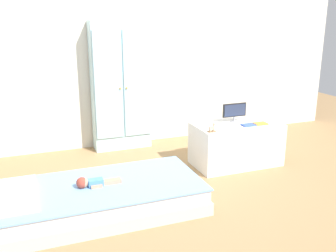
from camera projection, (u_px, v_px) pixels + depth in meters
ground_plane at (167, 190)px, 3.83m from camera, size 10.00×10.00×0.02m
back_wall at (123, 42)px, 4.87m from camera, size 6.40×0.05×2.70m
bed at (102, 198)px, 3.37m from camera, size 1.77×0.87×0.25m
pillow at (17, 195)px, 3.10m from camera, size 0.32×0.63×0.06m
doll at (90, 183)px, 3.30m from camera, size 0.39×0.13×0.10m
wardrobe at (121, 86)px, 4.83m from camera, size 0.72×0.28×1.62m
tv_stand at (236, 144)px, 4.41m from camera, size 0.99×0.52×0.49m
tv_monitor at (234, 111)px, 4.39m from camera, size 0.29×0.10×0.22m
rocking_horse_toy at (212, 128)px, 4.02m from camera, size 0.08×0.04×0.10m
book_blue at (248, 125)px, 4.26m from camera, size 0.14×0.10×0.01m
book_orange at (260, 124)px, 4.32m from camera, size 0.15×0.10×0.02m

